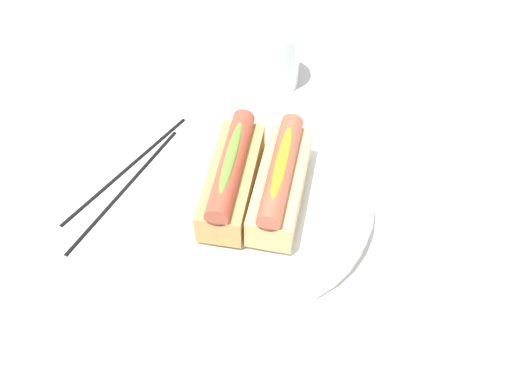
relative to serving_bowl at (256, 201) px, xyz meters
The scene contains 7 objects.
ground_plane 0.03m from the serving_bowl, 120.10° to the left, with size 2.40×2.40×0.00m, color beige.
serving_bowl is the anchor object (origin of this frame).
hotdog_front 0.05m from the serving_bowl, 79.31° to the right, with size 0.16×0.07×0.06m.
hotdog_back 0.05m from the serving_bowl, 100.69° to the left, with size 0.15×0.07×0.06m.
water_glass 0.23m from the serving_bowl, 168.47° to the right, with size 0.07×0.07×0.09m.
chopstick_near 0.16m from the serving_bowl, 82.99° to the right, with size 0.01×0.01×0.22m, color black.
chopstick_far 0.18m from the serving_bowl, 93.28° to the right, with size 0.01×0.01×0.22m, color black.
Camera 1 is at (0.40, 0.11, 0.55)m, focal length 40.55 mm.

